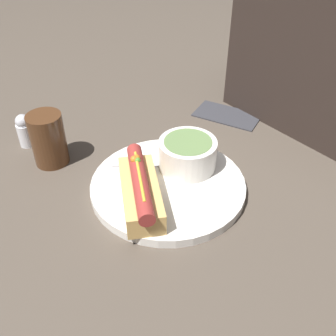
{
  "coord_description": "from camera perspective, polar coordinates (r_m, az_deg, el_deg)",
  "views": [
    {
      "loc": [
        0.42,
        -0.34,
        0.47
      ],
      "look_at": [
        0.0,
        0.0,
        0.05
      ],
      "focal_mm": 42.0,
      "sensor_mm": 36.0,
      "label": 1
    }
  ],
  "objects": [
    {
      "name": "ground_plane",
      "position": [
        0.72,
        0.0,
        -3.11
      ],
      "size": [
        4.0,
        4.0,
        0.0
      ],
      "primitive_type": "plane",
      "color": "#4C4238"
    },
    {
      "name": "dinner_plate",
      "position": [
        0.71,
        0.0,
        -2.6
      ],
      "size": [
        0.28,
        0.28,
        0.02
      ],
      "color": "white",
      "rests_on": "ground_plane"
    },
    {
      "name": "hot_dog",
      "position": [
        0.65,
        -4.02,
        -3.23
      ],
      "size": [
        0.17,
        0.13,
        0.07
      ],
      "rotation": [
        0.0,
        0.0,
        -0.5
      ],
      "color": "#DBAD60",
      "rests_on": "dinner_plate"
    },
    {
      "name": "soup_bowl",
      "position": [
        0.73,
        2.86,
        2.21
      ],
      "size": [
        0.11,
        0.11,
        0.06
      ],
      "color": "silver",
      "rests_on": "dinner_plate"
    },
    {
      "name": "spoon",
      "position": [
        0.74,
        -0.15,
        0.54
      ],
      "size": [
        0.1,
        0.12,
        0.01
      ],
      "rotation": [
        0.0,
        0.0,
        0.91
      ],
      "color": "#B7B7BC",
      "rests_on": "dinner_plate"
    },
    {
      "name": "drinking_glass",
      "position": [
        0.79,
        -17.0,
        4.01
      ],
      "size": [
        0.07,
        0.07,
        0.11
      ],
      "color": "#4C2D19",
      "rests_on": "ground_plane"
    },
    {
      "name": "napkin",
      "position": [
        0.94,
        8.57,
        7.67
      ],
      "size": [
        0.17,
        0.13,
        0.01
      ],
      "rotation": [
        0.0,
        0.0,
        0.4
      ],
      "color": "#333338",
      "rests_on": "ground_plane"
    },
    {
      "name": "salt_shaker",
      "position": [
        0.87,
        -20.06,
        5.15
      ],
      "size": [
        0.03,
        0.03,
        0.07
      ],
      "color": "silver",
      "rests_on": "ground_plane"
    },
    {
      "name": "seated_diner",
      "position": [
        0.89,
        22.77,
        16.57
      ],
      "size": [
        0.39,
        0.18,
        0.46
      ],
      "color": "#2D231E",
      "rests_on": "ground_plane"
    }
  ]
}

